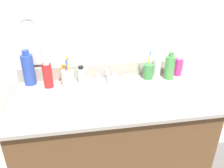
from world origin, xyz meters
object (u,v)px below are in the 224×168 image
(bottle_gel_clear, at_px, (81,75))
(hand_towel, at_px, (31,47))
(soap_bar, at_px, (129,76))
(cup_white_ceramic, at_px, (68,77))
(bottle_toner_green, at_px, (170,67))
(bottle_spray_red, at_px, (48,75))
(bottle_oil_amber, at_px, (64,73))
(bottle_lotion_white, at_px, (157,66))
(bottle_shampoo_blue, at_px, (28,69))
(bottle_soap_pink, at_px, (178,66))
(cup_green, at_px, (148,71))
(faucet, at_px, (106,76))

(bottle_gel_clear, bearing_deg, hand_towel, 161.22)
(soap_bar, bearing_deg, cup_white_ceramic, -172.27)
(bottle_toner_green, distance_m, cup_white_ceramic, 0.65)
(bottle_gel_clear, bearing_deg, soap_bar, 5.16)
(bottle_spray_red, distance_m, cup_white_ceramic, 0.12)
(bottle_oil_amber, distance_m, cup_white_ceramic, 0.09)
(bottle_toner_green, height_order, soap_bar, bottle_toner_green)
(bottle_oil_amber, bearing_deg, cup_white_ceramic, -73.63)
(bottle_spray_red, relative_size, soap_bar, 2.62)
(bottle_lotion_white, height_order, bottle_shampoo_blue, bottle_shampoo_blue)
(bottle_soap_pink, distance_m, cup_white_ceramic, 0.74)
(bottle_lotion_white, bearing_deg, soap_bar, -176.23)
(bottle_shampoo_blue, bearing_deg, bottle_lotion_white, 0.08)
(bottle_oil_amber, bearing_deg, bottle_spray_red, -138.75)
(cup_green, relative_size, cup_white_ceramic, 0.98)
(bottle_oil_amber, relative_size, soap_bar, 1.71)
(bottle_lotion_white, distance_m, bottle_spray_red, 0.71)
(bottle_lotion_white, bearing_deg, bottle_gel_clear, -175.38)
(bottle_shampoo_blue, distance_m, cup_white_ceramic, 0.25)
(bottle_soap_pink, bearing_deg, bottle_toner_green, -149.90)
(bottle_spray_red, relative_size, cup_white_ceramic, 0.89)
(bottle_soap_pink, height_order, bottle_oil_amber, bottle_soap_pink)
(cup_green, bearing_deg, faucet, 177.41)
(bottle_soap_pink, relative_size, cup_green, 0.77)
(hand_towel, relative_size, cup_white_ceramic, 1.16)
(hand_towel, bearing_deg, faucet, -10.90)
(bottle_toner_green, xyz_separation_m, bottle_spray_red, (-0.77, 0.00, -0.00))
(cup_white_ceramic, bearing_deg, bottle_spray_red, 178.62)
(bottle_soap_pink, distance_m, bottle_gel_clear, 0.65)
(faucet, height_order, bottle_gel_clear, bottle_gel_clear)
(faucet, xyz_separation_m, bottle_lotion_white, (0.35, 0.03, 0.04))
(hand_towel, bearing_deg, soap_bar, -6.70)
(bottle_lotion_white, height_order, bottle_toner_green, bottle_toner_green)
(bottle_shampoo_blue, xyz_separation_m, bottle_oil_amber, (0.21, 0.02, -0.05))
(bottle_gel_clear, height_order, soap_bar, bottle_gel_clear)
(faucet, height_order, bottle_toner_green, bottle_toner_green)
(bottle_soap_pink, relative_size, bottle_oil_amber, 1.30)
(hand_towel, relative_size, bottle_spray_red, 1.31)
(faucet, relative_size, bottle_gel_clear, 1.40)
(faucet, height_order, cup_green, cup_green)
(faucet, bearing_deg, bottle_gel_clear, -175.47)
(bottle_lotion_white, relative_size, soap_bar, 2.31)
(bottle_oil_amber, height_order, soap_bar, bottle_oil_amber)
(bottle_soap_pink, relative_size, bottle_spray_red, 0.85)
(bottle_oil_amber, xyz_separation_m, cup_green, (0.54, -0.06, 0.00))
(bottle_lotion_white, xyz_separation_m, cup_white_ceramic, (-0.59, -0.07, -0.01))
(faucet, bearing_deg, soap_bar, 5.79)
(hand_towel, xyz_separation_m, bottle_toner_green, (0.86, -0.12, -0.14))
(hand_towel, distance_m, bottle_shampoo_blue, 0.14)
(faucet, bearing_deg, bottle_spray_red, -174.37)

